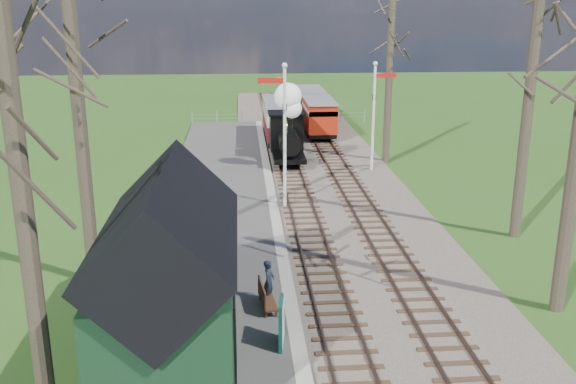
# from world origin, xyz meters

# --- Properties ---
(distant_hills) EXTENTS (114.40, 48.00, 22.02)m
(distant_hills) POSITION_xyz_m (1.40, 64.38, -16.21)
(distant_hills) COLOR #385B23
(distant_hills) RESTS_ON ground
(ballast_bed) EXTENTS (8.00, 60.00, 0.10)m
(ballast_bed) POSITION_xyz_m (1.30, 22.00, 0.05)
(ballast_bed) COLOR brown
(ballast_bed) RESTS_ON ground
(track_near) EXTENTS (1.60, 60.00, 0.15)m
(track_near) POSITION_xyz_m (0.00, 22.00, 0.10)
(track_near) COLOR brown
(track_near) RESTS_ON ground
(track_far) EXTENTS (1.60, 60.00, 0.15)m
(track_far) POSITION_xyz_m (2.60, 22.00, 0.10)
(track_far) COLOR brown
(track_far) RESTS_ON ground
(platform) EXTENTS (5.00, 44.00, 0.20)m
(platform) POSITION_xyz_m (-3.50, 14.00, 0.10)
(platform) COLOR #474442
(platform) RESTS_ON ground
(coping_strip) EXTENTS (0.40, 44.00, 0.21)m
(coping_strip) POSITION_xyz_m (-1.20, 14.00, 0.10)
(coping_strip) COLOR #B2AD9E
(coping_strip) RESTS_ON ground
(station_shed) EXTENTS (3.25, 6.30, 4.78)m
(station_shed) POSITION_xyz_m (-4.30, 4.00, 2.27)
(station_shed) COLOR black
(station_shed) RESTS_ON platform
(semaphore_near) EXTENTS (1.22, 0.24, 6.22)m
(semaphore_near) POSITION_xyz_m (-0.77, 16.00, 3.62)
(semaphore_near) COLOR silver
(semaphore_near) RESTS_ON ground
(semaphore_far) EXTENTS (1.22, 0.24, 5.72)m
(semaphore_far) POSITION_xyz_m (4.37, 22.00, 3.35)
(semaphore_far) COLOR silver
(semaphore_far) RESTS_ON ground
(bare_trees) EXTENTS (15.51, 22.39, 12.00)m
(bare_trees) POSITION_xyz_m (1.33, 10.10, 5.21)
(bare_trees) COLOR #382D23
(bare_trees) RESTS_ON ground
(fence_line) EXTENTS (12.60, 0.08, 1.00)m
(fence_line) POSITION_xyz_m (0.30, 36.00, 0.55)
(fence_line) COLOR slate
(fence_line) RESTS_ON ground
(locomotive) EXTENTS (1.79, 4.17, 4.47)m
(locomotive) POSITION_xyz_m (-0.01, 23.55, 2.06)
(locomotive) COLOR black
(locomotive) RESTS_ON ground
(coach) EXTENTS (2.09, 7.15, 2.19)m
(coach) POSITION_xyz_m (0.00, 29.61, 1.51)
(coach) COLOR black
(coach) RESTS_ON ground
(red_carriage_a) EXTENTS (1.90, 4.70, 2.00)m
(red_carriage_a) POSITION_xyz_m (2.60, 30.91, 1.39)
(red_carriage_a) COLOR black
(red_carriage_a) RESTS_ON ground
(red_carriage_b) EXTENTS (1.90, 4.70, 2.00)m
(red_carriage_b) POSITION_xyz_m (2.60, 36.41, 1.39)
(red_carriage_b) COLOR black
(red_carriage_b) RESTS_ON ground
(sign_board) EXTENTS (0.20, 0.86, 1.26)m
(sign_board) POSITION_xyz_m (-1.62, 4.24, 0.83)
(sign_board) COLOR #104D3F
(sign_board) RESTS_ON platform
(bench) EXTENTS (0.53, 1.36, 0.75)m
(bench) POSITION_xyz_m (-1.96, 6.33, 0.55)
(bench) COLOR #452718
(bench) RESTS_ON platform
(person) EXTENTS (0.45, 0.54, 1.28)m
(person) POSITION_xyz_m (-1.82, 6.76, 0.84)
(person) COLOR #1B2331
(person) RESTS_ON platform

